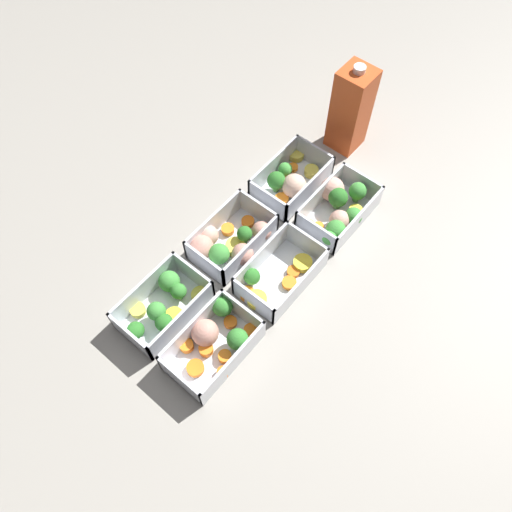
# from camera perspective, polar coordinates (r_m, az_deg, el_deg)

# --- Properties ---
(ground_plane) EXTENTS (4.00, 4.00, 0.00)m
(ground_plane) POSITION_cam_1_polar(r_m,az_deg,el_deg) (0.95, 0.00, -0.61)
(ground_plane) COLOR gray
(container_near_left) EXTENTS (0.16, 0.11, 0.06)m
(container_near_left) POSITION_cam_1_polar(r_m,az_deg,el_deg) (0.86, -4.67, -9.41)
(container_near_left) COLOR silver
(container_near_left) RESTS_ON ground_plane
(container_near_center) EXTENTS (0.17, 0.10, 0.06)m
(container_near_center) POSITION_cam_1_polar(r_m,az_deg,el_deg) (0.92, 2.42, -2.24)
(container_near_center) COLOR silver
(container_near_center) RESTS_ON ground_plane
(container_near_right) EXTENTS (0.16, 0.12, 0.06)m
(container_near_right) POSITION_cam_1_polar(r_m,az_deg,el_deg) (1.00, 9.45, 5.40)
(container_near_right) COLOR silver
(container_near_right) RESTS_ON ground_plane
(container_far_left) EXTENTS (0.16, 0.10, 0.06)m
(container_far_left) POSITION_cam_1_polar(r_m,az_deg,el_deg) (0.90, -10.48, -5.56)
(container_far_left) COLOR silver
(container_far_left) RESTS_ON ground_plane
(container_far_center) EXTENTS (0.17, 0.13, 0.06)m
(container_far_center) POSITION_cam_1_polar(r_m,az_deg,el_deg) (0.95, -3.20, 1.58)
(container_far_center) COLOR silver
(container_far_center) RESTS_ON ground_plane
(container_far_right) EXTENTS (0.17, 0.11, 0.06)m
(container_far_right) POSITION_cam_1_polar(r_m,az_deg,el_deg) (1.03, 3.96, 8.61)
(container_far_right) COLOR silver
(container_far_right) RESTS_ON ground_plane
(juice_carton) EXTENTS (0.07, 0.07, 0.20)m
(juice_carton) POSITION_cam_1_polar(r_m,az_deg,el_deg) (1.08, 10.78, 16.13)
(juice_carton) COLOR #D14C1E
(juice_carton) RESTS_ON ground_plane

